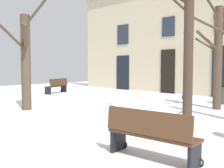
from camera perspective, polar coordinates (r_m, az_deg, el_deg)
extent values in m
plane|color=white|center=(9.79, -7.00, -6.16)|extent=(30.35, 30.35, 0.00)
cube|color=beige|center=(16.52, 17.50, 10.26)|extent=(18.97, 0.40, 7.19)
cube|color=black|center=(19.47, 2.28, 2.40)|extent=(1.15, 0.08, 2.42)
cube|color=#262D38|center=(19.59, 2.30, 10.33)|extent=(1.04, 0.06, 1.38)
cube|color=black|center=(17.13, 11.63, 2.60)|extent=(0.99, 0.08, 2.70)
cube|color=#262D38|center=(17.30, 11.76, 11.72)|extent=(0.89, 0.06, 1.19)
cube|color=black|center=(15.50, 22.50, 2.37)|extent=(1.33, 0.08, 2.76)
cylinder|color=#423326|center=(7.18, 15.84, 11.79)|extent=(0.24, 0.24, 5.41)
cylinder|color=#4C3D2D|center=(10.92, -17.63, 4.28)|extent=(0.36, 0.36, 3.63)
cylinder|color=#4C3D2D|center=(10.84, -15.28, 14.92)|extent=(1.08, 0.67, 1.24)
cylinder|color=#4C3D2D|center=(10.44, -17.72, 9.30)|extent=(1.07, 0.63, 0.90)
cylinder|color=#4C3D2D|center=(10.47, -20.30, 9.30)|extent=(0.59, 1.37, 0.97)
cylinder|color=#4C3D2D|center=(10.58, -17.89, 10.01)|extent=(0.83, 0.57, 0.78)
cylinder|color=#4C3D2D|center=(11.31, 21.35, 5.03)|extent=(0.32, 0.32, 3.97)
cylinder|color=#4C3D2D|center=(10.82, 21.08, 11.09)|extent=(0.42, 1.19, 0.79)
cylinder|color=#4C3D2D|center=(11.06, 19.89, 15.62)|extent=(0.29, 1.25, 1.07)
cylinder|color=#4C3D2D|center=(11.51, 19.24, 7.72)|extent=(0.97, 0.13, 0.63)
cylinder|color=#4C3D2D|center=(11.07, 19.44, 8.54)|extent=(0.60, 0.95, 0.80)
cylinder|color=#4C3D2D|center=(8.86, 20.77, 10.92)|extent=(1.33, 1.04, 0.89)
cylinder|color=black|center=(14.38, 14.99, 3.05)|extent=(0.10, 0.10, 3.06)
cylinder|color=black|center=(14.47, 14.90, -2.63)|extent=(0.22, 0.22, 0.20)
cube|color=beige|center=(14.47, 15.11, 9.84)|extent=(0.24, 0.24, 0.36)
cone|color=black|center=(14.49, 15.12, 10.54)|extent=(0.30, 0.30, 0.14)
cylinder|color=#2D3D2D|center=(13.04, 22.03, -2.22)|extent=(0.45, 0.45, 0.77)
torus|color=black|center=(13.01, 22.08, -0.47)|extent=(0.48, 0.48, 0.04)
cube|color=#51331E|center=(5.03, 8.52, -10.48)|extent=(1.74, 0.62, 0.05)
cube|color=#51331E|center=(4.79, 7.17, -8.05)|extent=(1.71, 0.23, 0.43)
cube|color=black|center=(4.74, 16.96, -14.34)|extent=(0.10, 0.43, 0.45)
torus|color=black|center=(4.95, 17.81, -15.36)|extent=(0.17, 0.04, 0.17)
cube|color=black|center=(5.53, 1.32, -11.55)|extent=(0.10, 0.43, 0.45)
torus|color=black|center=(5.71, 2.53, -12.58)|extent=(0.17, 0.04, 0.17)
cube|color=#3D2819|center=(17.16, -11.66, -0.45)|extent=(1.03, 1.78, 0.05)
cube|color=#3D2819|center=(17.02, -11.10, 0.39)|extent=(0.72, 1.67, 0.43)
cube|color=black|center=(17.83, -10.11, -0.98)|extent=(0.41, 0.20, 0.44)
torus|color=black|center=(17.94, -10.58, -1.40)|extent=(0.09, 0.17, 0.17)
cube|color=black|center=(16.54, -13.31, -1.39)|extent=(0.41, 0.20, 0.44)
torus|color=black|center=(16.66, -13.79, -1.84)|extent=(0.09, 0.17, 0.17)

